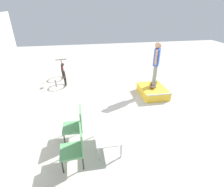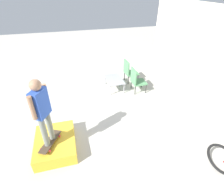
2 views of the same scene
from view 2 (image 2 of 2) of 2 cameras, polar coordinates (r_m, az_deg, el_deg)
The scene contains 7 objects.
ground_plane at distance 5.90m, azimuth -6.16°, elevation -5.89°, with size 24.00×24.00×0.00m, color #B7B2A8.
skate_ramp_box at distance 4.87m, azimuth -17.93°, elevation -15.16°, with size 1.29×0.98×0.36m.
skateboard_on_ramp at distance 4.60m, azimuth -19.47°, elevation -14.54°, with size 0.76×0.53×0.07m.
person_skater at distance 3.97m, azimuth -22.02°, elevation -4.63°, with size 0.51×0.36×1.66m.
coffee_table at distance 6.95m, azimuth 0.76°, elevation 4.44°, with size 0.99×0.63×0.43m.
patio_chair_left at distance 7.46m, azimuth 5.65°, elevation 7.42°, with size 0.55×0.55×0.96m.
patio_chair_right at distance 6.76m, azimuth 8.04°, elevation 4.46°, with size 0.53×0.53×0.96m.
Camera 2 is at (4.62, -0.56, 3.64)m, focal length 28.00 mm.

